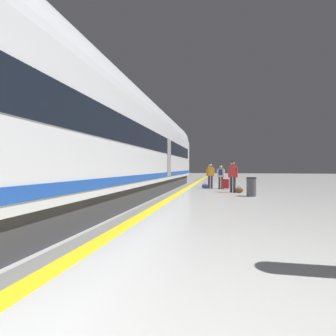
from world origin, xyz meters
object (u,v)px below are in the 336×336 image
passenger_near (233,174)px  duffel_bag_far (205,186)px  suitcase_mid (226,184)px  passenger_far (210,173)px  high_speed_train (76,130)px  passenger_mid (221,174)px  waste_bin (251,187)px  duffel_bag_near (239,190)px

passenger_near → duffel_bag_far: 2.91m
suitcase_mid → passenger_far: bearing=149.1°
high_speed_train → passenger_mid: high_speed_train is taller
suitcase_mid → passenger_far: 1.32m
waste_bin → duffel_bag_near: bearing=106.6°
passenger_mid → passenger_far: 0.75m
passenger_near → passenger_far: size_ratio=1.03×
passenger_near → passenger_far: 2.90m
high_speed_train → suitcase_mid: (4.52, 9.37, -2.16)m
passenger_near → suitcase_mid: bearing=99.5°
duffel_bag_near → passenger_mid: bearing=112.3°
high_speed_train → passenger_far: high_speed_train is taller
high_speed_train → passenger_near: size_ratio=19.59×
duffel_bag_far → waste_bin: size_ratio=0.48×
suitcase_mid → passenger_near: bearing=-80.5°
duffel_bag_near → passenger_far: size_ratio=0.26×
waste_bin → passenger_far: bearing=116.3°
passenger_near → duffel_bag_near: size_ratio=3.93×
high_speed_train → passenger_mid: (4.20, 9.63, -1.58)m
passenger_far → duffel_bag_far: (-0.32, -0.33, -0.82)m
passenger_mid → duffel_bag_far: 1.25m
passenger_far → waste_bin: bearing=-63.7°
high_speed_train → waste_bin: size_ratio=37.19×
duffel_bag_near → duffel_bag_far: (-1.97, 2.38, 0.00)m
passenger_far → waste_bin: size_ratio=1.84×
duffel_bag_near → passenger_far: 3.28m
duffel_bag_far → passenger_far: bearing=46.2°
passenger_near → duffel_bag_near: bearing=-22.5°
waste_bin → high_speed_train: bearing=-134.7°
suitcase_mid → duffel_bag_far: size_ratio=1.44×
duffel_bag_near → duffel_bag_far: same height
high_speed_train → duffel_bag_far: bearing=71.6°
passenger_near → duffel_bag_near: passenger_near is taller
waste_bin → duffel_bag_far: bearing=121.7°
passenger_near → waste_bin: bearing=-65.1°
passenger_mid → passenger_far: bearing=153.3°
passenger_mid → suitcase_mid: size_ratio=2.45×
passenger_far → duffel_bag_far: bearing=-133.8°
duffel_bag_far → duffel_bag_near: bearing=-50.4°
passenger_far → waste_bin: 4.79m
suitcase_mid → duffel_bag_far: suitcase_mid is taller
duffel_bag_far → waste_bin: 4.64m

